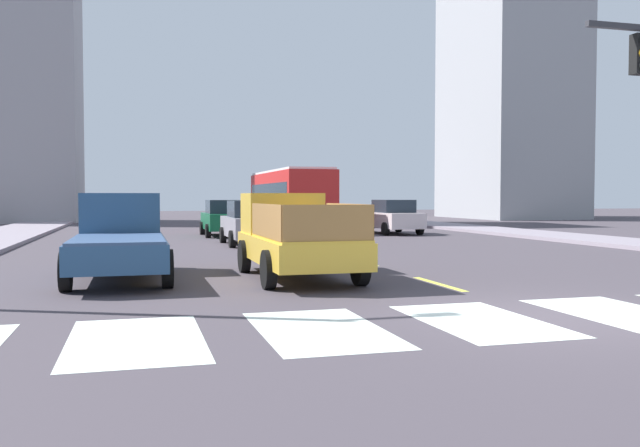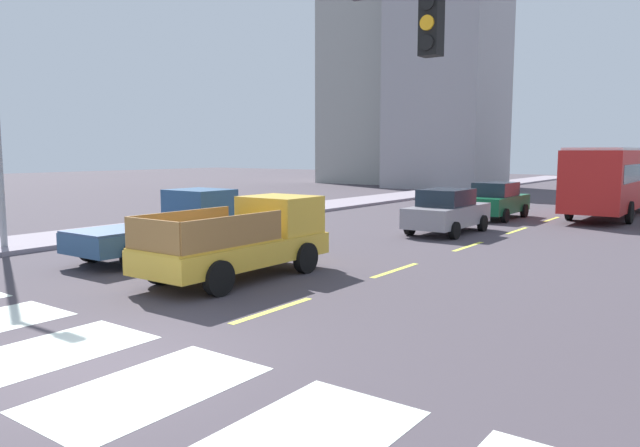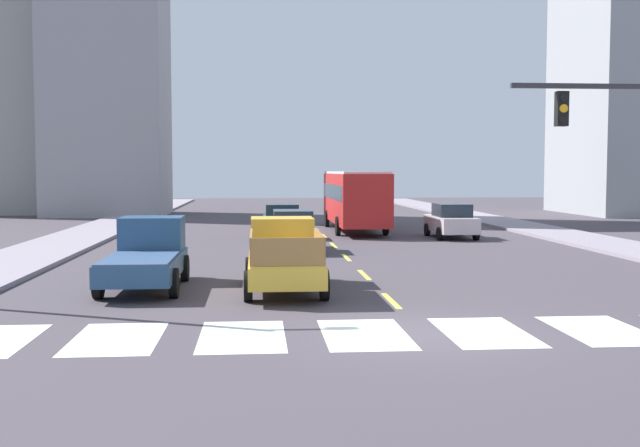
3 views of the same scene
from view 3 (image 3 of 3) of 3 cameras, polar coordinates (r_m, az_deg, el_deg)
The scene contains 22 objects.
ground_plane at distance 16.24m, azimuth 7.75°, elevation -8.03°, with size 160.00×160.00×0.00m, color #433C44.
sidewalk_right at distance 37.14m, azimuth 20.26°, elevation -1.40°, with size 3.38×110.00×0.15m, color gray.
sidewalk_left at distance 34.79m, azimuth -19.27°, elevation -1.72°, with size 3.38×110.00×0.15m, color gray.
crosswalk_stripe_1 at distance 16.12m, azimuth -14.79°, elevation -8.20°, with size 1.73×3.09×0.01m, color silver.
crosswalk_stripe_2 at distance 15.88m, azimuth -5.76°, elevation -8.28°, with size 1.73×3.09×0.01m, color silver.
crosswalk_stripe_3 at distance 16.02m, azimuth 3.33°, elevation -8.15°, with size 1.73×3.09×0.01m, color silver.
crosswalk_stripe_4 at distance 16.56m, azimuth 12.02°, elevation -7.84°, with size 1.73×3.09×0.01m, color silver.
crosswalk_stripe_5 at distance 17.43m, azimuth 20.00°, elevation -7.40°, with size 1.73×3.09×0.01m, color silver.
lane_dash_0 at distance 20.10m, azimuth 5.28°, elevation -5.70°, with size 0.16×2.40×0.01m, color #D4D545.
lane_dash_1 at distance 24.98m, azimuth 3.29°, elevation -3.80°, with size 0.16×2.40×0.01m, color #D4D545.
lane_dash_2 at distance 29.91m, azimuth 1.95°, elevation -2.52°, with size 0.16×2.40×0.01m, color #D4D545.
lane_dash_3 at distance 34.85m, azimuth 1.00°, elevation -1.61°, with size 0.16×2.40×0.01m, color #D4D545.
lane_dash_4 at distance 39.81m, azimuth 0.28°, elevation -0.92°, with size 0.16×2.40×0.01m, color #D4D545.
lane_dash_5 at distance 44.77m, azimuth -0.27°, elevation -0.38°, with size 0.16×2.40×0.01m, color #D4D545.
lane_dash_6 at distance 49.75m, azimuth -0.72°, elevation 0.05°, with size 0.16×2.40×0.01m, color #D4D545.
lane_dash_7 at distance 54.73m, azimuth -1.08°, elevation 0.40°, with size 0.16×2.40×0.01m, color #D4D545.
pickup_stakebed at distance 21.86m, azimuth -2.70°, elevation -2.44°, with size 2.18×5.20×1.96m.
pickup_dark at distance 22.84m, azimuth -12.65°, elevation -2.29°, with size 2.18×5.20×1.96m.
city_bus at distance 42.99m, azimuth 2.57°, elevation 2.04°, with size 2.72×10.80×3.32m.
sedan_far at distance 39.15m, azimuth 9.66°, elevation 0.20°, with size 2.02×4.40×1.72m.
sedan_near_left at distance 38.31m, azimuth -2.84°, elevation 0.17°, with size 2.02×4.40×1.72m.
sedan_near_right at distance 32.26m, azimuth -2.04°, elevation -0.53°, with size 2.02×4.40×1.72m.
Camera 3 is at (-3.46, -15.52, 3.35)m, focal length 43.35 mm.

